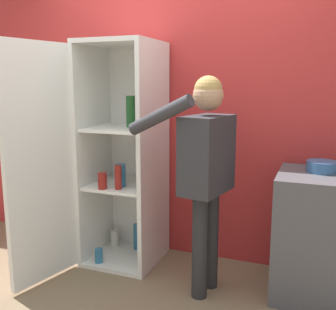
% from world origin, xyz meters
% --- Properties ---
extents(ground_plane, '(12.00, 12.00, 0.00)m').
position_xyz_m(ground_plane, '(0.00, 0.00, 0.00)').
color(ground_plane, '#7A664C').
extents(wall_back, '(7.00, 0.06, 2.55)m').
position_xyz_m(wall_back, '(0.00, 0.98, 1.27)').
color(wall_back, '#B72D2D').
rests_on(wall_back, ground_plane).
extents(refrigerator, '(0.77, 1.17, 1.84)m').
position_xyz_m(refrigerator, '(-0.49, 0.55, 0.91)').
color(refrigerator, white).
rests_on(refrigerator, ground_plane).
extents(person, '(0.68, 0.56, 1.56)m').
position_xyz_m(person, '(0.39, 0.36, 0.98)').
color(person, '#262628').
rests_on(person, ground_plane).
extents(counter, '(0.73, 0.63, 0.89)m').
position_xyz_m(counter, '(1.22, 0.62, 0.45)').
color(counter, '#4C4C51').
rests_on(counter, ground_plane).
extents(bowl, '(0.22, 0.22, 0.08)m').
position_xyz_m(bowl, '(1.14, 0.69, 0.93)').
color(bowl, '#335B8E').
rests_on(bowl, counter).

